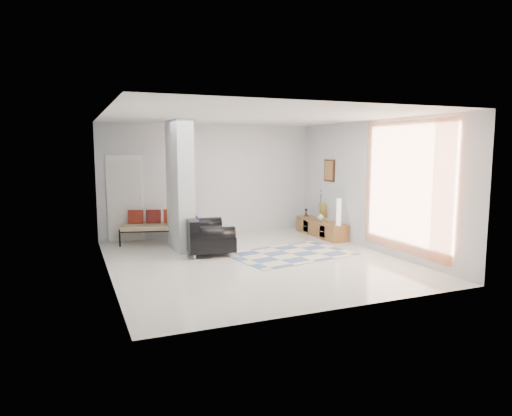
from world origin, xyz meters
name	(u,v)px	position (x,y,z in m)	size (l,w,h in m)	color
floor	(255,260)	(0.00, 0.00, 0.00)	(6.00, 6.00, 0.00)	beige
ceiling	(255,116)	(0.00, 0.00, 2.80)	(6.00, 6.00, 0.00)	white
wall_back	(210,180)	(0.00, 3.00, 1.40)	(6.00, 6.00, 0.00)	silver
wall_front	(340,208)	(0.00, -3.00, 1.40)	(6.00, 6.00, 0.00)	silver
wall_left	(106,195)	(-2.75, 0.00, 1.40)	(6.00, 6.00, 0.00)	silver
wall_right	(372,185)	(2.75, 0.00, 1.40)	(6.00, 6.00, 0.00)	silver
partition_column	(180,185)	(-1.10, 1.60, 1.40)	(0.35, 1.20, 2.80)	silver
hallway_door	(125,198)	(-2.10, 2.96, 1.02)	(0.85, 0.06, 2.04)	silver
curtain	(405,187)	(2.67, -1.15, 1.45)	(2.55, 2.55, 0.00)	orange
wall_art	(329,171)	(2.72, 1.70, 1.65)	(0.04, 0.45, 0.55)	#3B2010
media_console	(321,228)	(2.52, 1.70, 0.20)	(0.45, 1.86, 0.80)	brown
loveseat	(204,235)	(-0.69, 1.21, 0.35)	(1.11, 1.71, 0.76)	silver
daybed	(159,225)	(-1.42, 2.48, 0.42)	(1.90, 1.14, 0.77)	black
area_rug	(291,254)	(0.90, 0.20, 0.01)	(2.45, 1.63, 0.01)	beige
cylinder_lamp	(339,212)	(2.50, 0.89, 0.72)	(0.12, 0.12, 0.63)	white
bronze_figurine	(306,213)	(2.47, 2.42, 0.51)	(0.11, 0.11, 0.21)	#312115
vase	(321,217)	(2.47, 1.67, 0.50)	(0.19, 0.19, 0.20)	silver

